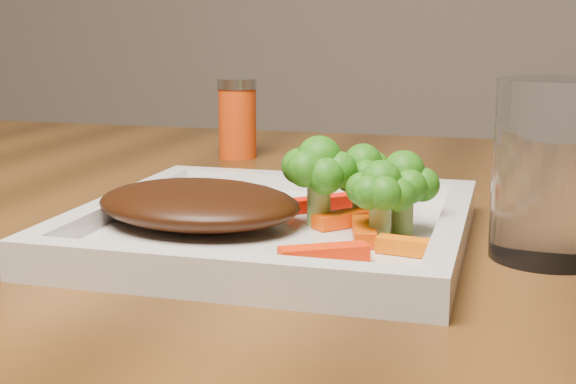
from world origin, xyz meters
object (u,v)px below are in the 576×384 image
(plate, at_px, (275,233))
(spice_shaker, at_px, (237,118))
(steak, at_px, (198,204))
(drinking_glass, at_px, (552,170))

(plate, bearing_deg, spice_shaker, 113.31)
(steak, relative_size, drinking_glass, 1.28)
(spice_shaker, bearing_deg, plate, -66.69)
(steak, bearing_deg, plate, 11.89)
(plate, bearing_deg, drinking_glass, 2.70)
(steak, relative_size, spice_shaker, 1.67)
(plate, relative_size, steak, 1.76)
(plate, height_order, spice_shaker, spice_shaker)
(plate, bearing_deg, steak, -168.11)
(steak, height_order, spice_shaker, spice_shaker)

